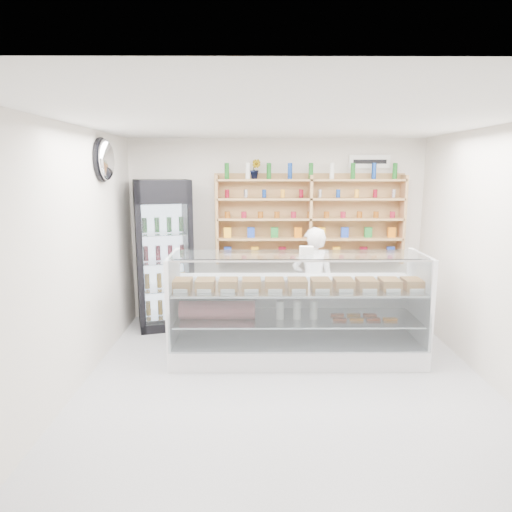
{
  "coord_description": "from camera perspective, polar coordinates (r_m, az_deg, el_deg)",
  "views": [
    {
      "loc": [
        -0.36,
        -4.54,
        2.33
      ],
      "look_at": [
        -0.33,
        0.9,
        1.3
      ],
      "focal_mm": 32.0,
      "sensor_mm": 36.0,
      "label": 1
    }
  ],
  "objects": [
    {
      "name": "room",
      "position": [
        4.64,
        4.1,
        -0.86
      ],
      "size": [
        5.0,
        5.0,
        5.0
      ],
      "color": "#B2B2B8",
      "rests_on": "ground"
    },
    {
      "name": "display_counter",
      "position": [
        5.79,
        5.02,
        -9.17
      ],
      "size": [
        3.07,
        0.92,
        1.34
      ],
      "color": "white",
      "rests_on": "floor"
    },
    {
      "name": "shop_worker",
      "position": [
        6.35,
        7.13,
        -3.43
      ],
      "size": [
        0.58,
        0.39,
        1.57
      ],
      "primitive_type": "imported",
      "rotation": [
        0.0,
        0.0,
        3.16
      ],
      "color": "silver",
      "rests_on": "floor"
    },
    {
      "name": "drinks_cooler",
      "position": [
        6.91,
        -11.46,
        0.26
      ],
      "size": [
        0.97,
        0.95,
        2.19
      ],
      "rotation": [
        0.0,
        0.0,
        0.28
      ],
      "color": "black",
      "rests_on": "floor"
    },
    {
      "name": "wall_shelving",
      "position": [
        6.97,
        6.75,
        4.59
      ],
      "size": [
        2.84,
        0.28,
        1.33
      ],
      "color": "#A8724F",
      "rests_on": "back_wall"
    },
    {
      "name": "potted_plant",
      "position": [
        6.88,
        -0.08,
        10.8
      ],
      "size": [
        0.19,
        0.17,
        0.29
      ],
      "primitive_type": "imported",
      "rotation": [
        0.0,
        0.0,
        -0.34
      ],
      "color": "#1E6626",
      "rests_on": "wall_shelving"
    },
    {
      "name": "security_mirror",
      "position": [
        6.02,
        -18.24,
        11.34
      ],
      "size": [
        0.15,
        0.5,
        0.5
      ],
      "primitive_type": "ellipsoid",
      "color": "silver",
      "rests_on": "left_wall"
    },
    {
      "name": "wall_sign",
      "position": [
        7.22,
        14.02,
        11.37
      ],
      "size": [
        0.62,
        0.03,
        0.2
      ],
      "primitive_type": "cube",
      "color": "white",
      "rests_on": "back_wall"
    }
  ]
}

